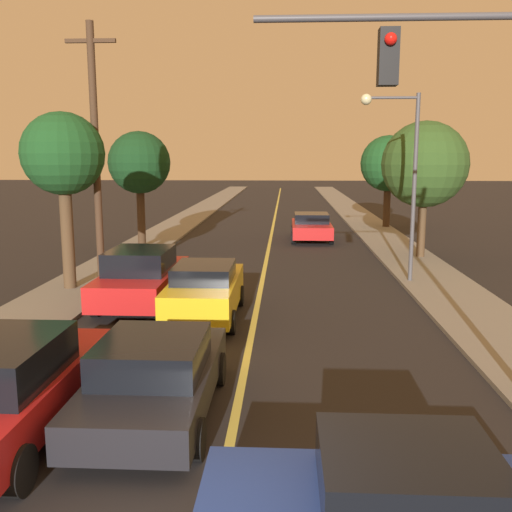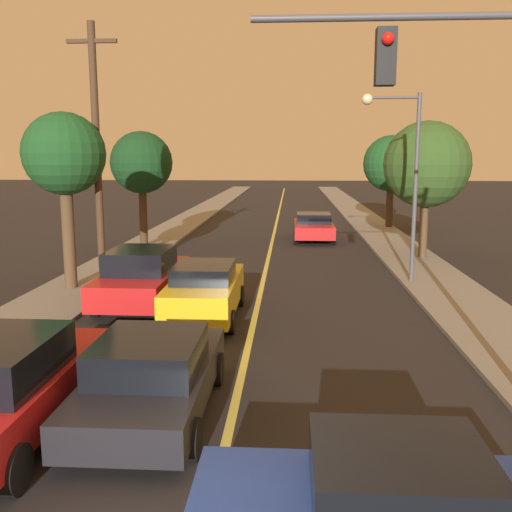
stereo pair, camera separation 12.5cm
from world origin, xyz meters
The scene contains 15 objects.
road_surface centered at (0.00, 36.00, 0.01)m, with size 9.45×80.00×0.01m.
sidewalk_left centered at (-5.98, 36.00, 0.06)m, with size 2.50×80.00×0.12m.
sidewalk_right centered at (5.98, 36.00, 0.06)m, with size 2.50×80.00×0.12m.
car_near_lane_front centered at (-1.32, 4.10, 0.72)m, with size 1.99×4.42×1.41m.
car_near_lane_second centered at (-1.32, 9.98, 0.78)m, with size 1.84×4.33×1.52m.
car_outer_lane_front centered at (-3.40, 3.25, 0.82)m, with size 1.90×4.88×1.62m.
car_outer_lane_second centered at (-3.40, 11.44, 0.82)m, with size 2.07×4.82×1.66m.
car_far_oncoming centered at (2.13, 24.74, 0.72)m, with size 2.09×4.47×1.39m.
traffic_signal_mast centered at (4.04, 5.01, 4.60)m, with size 4.95×0.42×6.63m.
streetlamp_right centered at (4.58, 14.60, 4.20)m, with size 1.93×0.36×6.22m.
utility_pole_left centered at (-5.33, 13.58, 4.45)m, with size 1.60×0.24×8.33m.
tree_left_near centered at (-5.96, 21.47, 3.99)m, with size 2.85×2.85×5.33m.
tree_left_far centered at (-6.14, 12.90, 4.31)m, with size 2.57×2.57×5.56m.
tree_right_near centered at (6.86, 29.92, 3.87)m, with size 3.31×3.31×5.43m.
tree_right_far centered at (6.52, 19.42, 3.96)m, with size 3.55×3.55×5.64m.
Camera 1 is at (0.82, -4.74, 4.30)m, focal length 40.00 mm.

